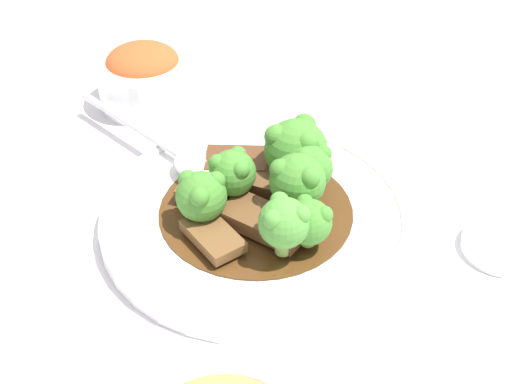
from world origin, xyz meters
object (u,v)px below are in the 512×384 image
at_px(beef_strip_1, 213,236).
at_px(side_bowl_kimchi, 144,76).
at_px(beef_strip_2, 265,221).
at_px(broccoli_floret_6, 298,180).
at_px(broccoli_floret_2, 201,195).
at_px(broccoli_floret_0, 296,148).
at_px(main_plate, 256,215).
at_px(beef_strip_4, 207,182).
at_px(sauce_dish, 504,243).
at_px(broccoli_floret_4, 284,222).
at_px(serving_spoon, 189,158).
at_px(broccoli_floret_1, 309,221).
at_px(beef_strip_3, 236,164).
at_px(broccoli_floret_5, 309,167).
at_px(beef_strip_0, 269,184).
at_px(broccoli_floret_3, 233,172).

xyz_separation_m(beef_strip_1, side_bowl_kimchi, (-0.23, 0.06, 0.01)).
relative_size(beef_strip_2, side_bowl_kimchi, 0.82).
bearing_deg(broccoli_floret_6, broccoli_floret_2, -117.61).
relative_size(beef_strip_1, broccoli_floret_0, 0.96).
relative_size(main_plate, beef_strip_4, 3.98).
distance_m(broccoli_floret_6, sauce_dish, 0.17).
relative_size(beef_strip_1, broccoli_floret_2, 1.22).
relative_size(broccoli_floret_4, broccoli_floret_6, 0.90).
height_order(beef_strip_4, serving_spoon, serving_spoon).
distance_m(main_plate, side_bowl_kimchi, 0.22).
bearing_deg(broccoli_floret_0, broccoli_floret_1, -30.35).
bearing_deg(serving_spoon, beef_strip_3, 43.82).
height_order(broccoli_floret_1, broccoli_floret_6, broccoli_floret_6).
bearing_deg(main_plate, beef_strip_3, 164.65).
relative_size(beef_strip_1, broccoli_floret_5, 1.12).
distance_m(beef_strip_3, side_bowl_kimchi, 0.17).
height_order(beef_strip_0, broccoli_floret_3, broccoli_floret_3).
bearing_deg(broccoli_floret_1, broccoli_floret_5, 142.22).
bearing_deg(beef_strip_2, beef_strip_3, 163.15).
height_order(main_plate, broccoli_floret_5, broccoli_floret_5).
distance_m(main_plate, broccoli_floret_0, 0.06).
xyz_separation_m(broccoli_floret_1, broccoli_floret_6, (-0.03, 0.02, 0.01)).
height_order(broccoli_floret_1, broccoli_floret_3, broccoli_floret_3).
relative_size(broccoli_floret_3, broccoli_floret_6, 0.84).
bearing_deg(broccoli_floret_2, main_plate, 75.09).
bearing_deg(beef_strip_1, broccoli_floret_1, 52.99).
height_order(side_bowl_kimchi, sauce_dish, side_bowl_kimchi).
distance_m(beef_strip_3, broccoli_floret_4, 0.11).
bearing_deg(main_plate, broccoli_floret_4, -13.46).
relative_size(broccoli_floret_6, side_bowl_kimchi, 0.57).
distance_m(main_plate, beef_strip_3, 0.05).
xyz_separation_m(broccoli_floret_1, broccoli_floret_5, (-0.05, 0.04, 0.01)).
distance_m(beef_strip_4, broccoli_floret_0, 0.08).
bearing_deg(beef_strip_3, main_plate, -15.35).
bearing_deg(sauce_dish, beef_strip_3, -145.20).
bearing_deg(beef_strip_4, broccoli_floret_6, 32.16).
relative_size(beef_strip_3, broccoli_floret_3, 1.40).
relative_size(broccoli_floret_3, broccoli_floret_4, 0.94).
distance_m(serving_spoon, sauce_dish, 0.27).
xyz_separation_m(beef_strip_2, broccoli_floret_4, (0.03, -0.00, 0.02)).
relative_size(main_plate, broccoli_floret_5, 5.42).
distance_m(beef_strip_3, broccoli_floret_1, 0.11).
bearing_deg(broccoli_floret_1, broccoli_floret_6, 156.06).
relative_size(beef_strip_1, serving_spoon, 0.26).
relative_size(beef_strip_3, broccoli_floret_4, 1.31).
distance_m(beef_strip_1, broccoli_floret_1, 0.07).
height_order(beef_strip_0, beef_strip_2, same).
bearing_deg(beef_strip_2, broccoli_floret_3, -179.60).
distance_m(side_bowl_kimchi, sauce_dish, 0.38).
relative_size(beef_strip_4, broccoli_floret_3, 1.43).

